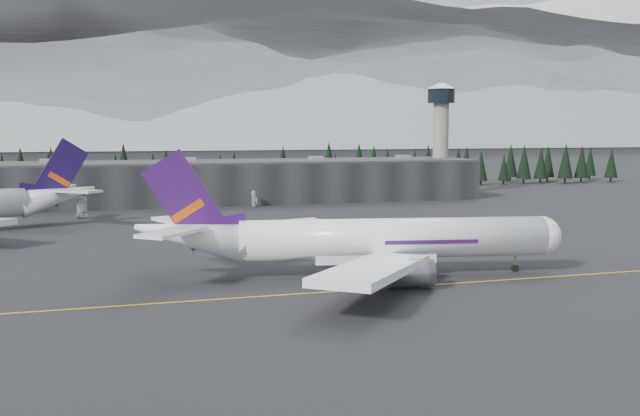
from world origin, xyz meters
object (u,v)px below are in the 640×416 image
object	(u,v)px
control_tower	(441,126)
gse_vehicle_b	(255,204)
jet_main	(356,240)
gse_vehicle_a	(82,215)
terminal	(222,181)

from	to	relation	value
control_tower	gse_vehicle_b	distance (m)	74.96
jet_main	gse_vehicle_a	world-z (taller)	jet_main
gse_vehicle_b	control_tower	bearing A→B (deg)	103.63
gse_vehicle_b	gse_vehicle_a	bearing A→B (deg)	-76.49
terminal	control_tower	world-z (taller)	control_tower
gse_vehicle_a	gse_vehicle_b	distance (m)	48.60
terminal	jet_main	xyz separation A→B (m)	(2.01, -117.46, -0.89)
jet_main	gse_vehicle_b	xyz separation A→B (m)	(4.55, 99.88, -4.61)
jet_main	gse_vehicle_b	size ratio (longest dim) A/B	13.77
terminal	gse_vehicle_b	bearing A→B (deg)	-69.54
terminal	gse_vehicle_a	size ratio (longest dim) A/B	29.28
terminal	gse_vehicle_a	xyz separation A→B (m)	(-40.01, -31.47, -5.54)
jet_main	gse_vehicle_a	xyz separation A→B (m)	(-42.02, 85.99, -4.65)
gse_vehicle_a	control_tower	bearing A→B (deg)	15.27
jet_main	control_tower	bearing A→B (deg)	68.90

